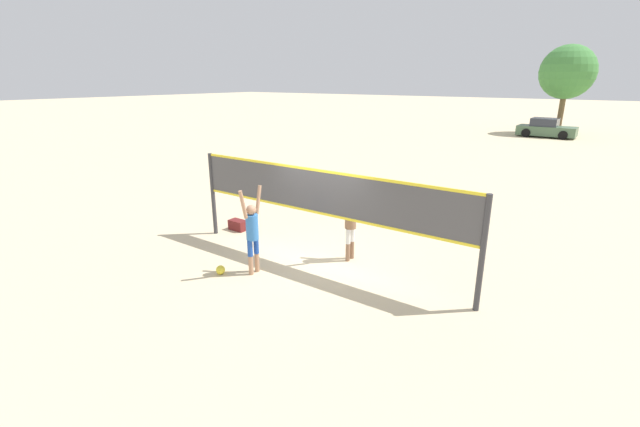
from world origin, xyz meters
The scene contains 8 objects.
ground_plane centered at (0.00, 0.00, 0.00)m, with size 200.00×200.00×0.00m, color beige.
volleyball_net centered at (0.00, 0.00, 1.65)m, with size 7.59×0.12×2.34m.
player_spiker centered at (-0.96, -1.29, 1.07)m, with size 0.28×0.69×2.04m.
player_blocker centered at (0.45, 0.65, 1.07)m, with size 0.28×0.69×2.04m.
volleyball centered at (-1.54, -1.79, 0.11)m, with size 0.21×0.21×0.21m.
gear_bag centered at (-3.42, 0.58, 0.15)m, with size 0.53×0.31×0.30m.
parked_car_mid centered at (0.40, 29.36, 0.63)m, with size 4.10×1.99×1.42m.
tree_left_cluster centered at (0.90, 32.10, 4.77)m, with size 4.13×4.13×6.86m.
Camera 1 is at (5.55, -7.78, 4.31)m, focal length 24.00 mm.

